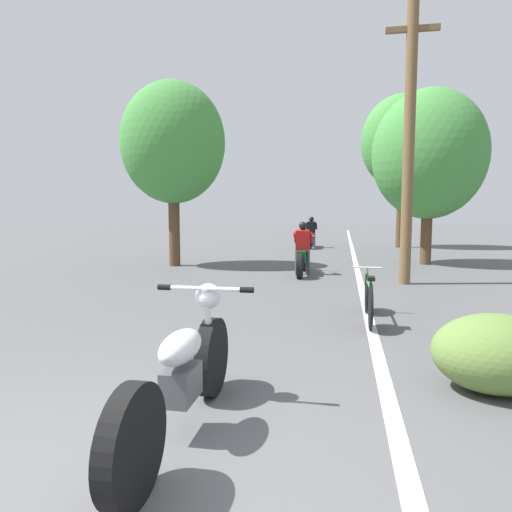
{
  "coord_description": "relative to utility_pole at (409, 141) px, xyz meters",
  "views": [
    {
      "loc": [
        1.42,
        -2.04,
        1.6
      ],
      "look_at": [
        0.1,
        4.91,
        0.9
      ],
      "focal_mm": 32.0,
      "sensor_mm": 36.0,
      "label": 1
    }
  ],
  "objects": [
    {
      "name": "roadside_bush",
      "position": [
        -0.01,
        -6.14,
        -2.73
      ],
      "size": [
        1.1,
        0.88,
        0.7
      ],
      "color": "#5B7A38",
      "rests_on": "ground"
    },
    {
      "name": "lane_stripe_edge",
      "position": [
        -0.95,
        4.58,
        -3.08
      ],
      "size": [
        0.14,
        48.0,
        0.01
      ],
      "primitive_type": "cube",
      "color": "white",
      "rests_on": "ground"
    },
    {
      "name": "bicycle_parked",
      "position": [
        -0.97,
        -3.63,
        -2.74
      ],
      "size": [
        0.44,
        1.71,
        0.74
      ],
      "color": "black",
      "rests_on": "ground"
    },
    {
      "name": "roadside_tree_left",
      "position": [
        -6.19,
        2.24,
        0.44
      ],
      "size": [
        3.01,
        2.71,
        5.28
      ],
      "color": "#513A23",
      "rests_on": "ground"
    },
    {
      "name": "roadside_tree_right_near",
      "position": [
        1.1,
        3.97,
        0.17
      ],
      "size": [
        3.3,
        2.97,
        5.16
      ],
      "color": "#513A23",
      "rests_on": "ground"
    },
    {
      "name": "utility_pole",
      "position": [
        0.0,
        0.0,
        0.0
      ],
      "size": [
        1.1,
        0.24,
        5.99
      ],
      "color": "brown",
      "rests_on": "ground"
    },
    {
      "name": "motorcycle_rider_lead",
      "position": [
        -2.34,
        1.06,
        -2.58
      ],
      "size": [
        0.5,
        2.04,
        1.33
      ],
      "color": "black",
      "rests_on": "ground"
    },
    {
      "name": "roadside_tree_right_far",
      "position": [
        1.1,
        10.48,
        1.47
      ],
      "size": [
        3.51,
        3.16,
        6.59
      ],
      "color": "#513A23",
      "rests_on": "ground"
    },
    {
      "name": "motorcycle_foreground",
      "position": [
        -2.46,
        -7.36,
        -2.64
      ],
      "size": [
        0.81,
        2.21,
        1.0
      ],
      "color": "black",
      "rests_on": "ground"
    },
    {
      "name": "motorcycle_rider_far",
      "position": [
        -2.7,
        9.54,
        -2.57
      ],
      "size": [
        0.5,
        2.14,
        1.36
      ],
      "color": "black",
      "rests_on": "ground"
    }
  ]
}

